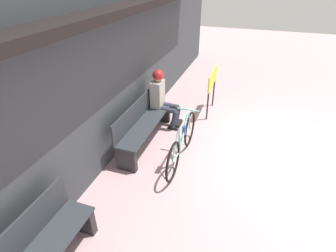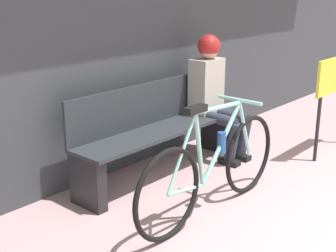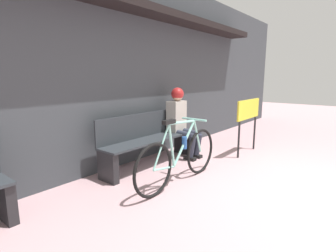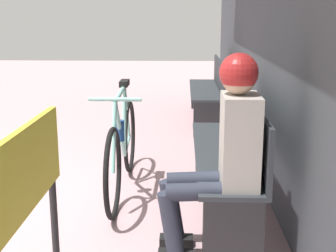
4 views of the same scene
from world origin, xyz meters
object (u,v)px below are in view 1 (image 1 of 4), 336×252
Objects in this scene: park_bench_near at (144,124)px; bicycle at (182,142)px; signboard at (212,82)px; person_seated at (162,95)px.

bicycle is at bearing -109.81° from park_bench_near.
bicycle is 1.68× the size of signboard.
bicycle is at bearing -143.92° from person_seated.
bicycle reaches higher than park_bench_near.
park_bench_near is at bearing 171.70° from person_seated.
bicycle is (-0.31, -0.87, -0.04)m from park_bench_near.
park_bench_near is 0.93m from bicycle.
bicycle is 1.38× the size of person_seated.
park_bench_near is 1.08× the size of bicycle.
signboard is (0.94, -0.90, 0.05)m from person_seated.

